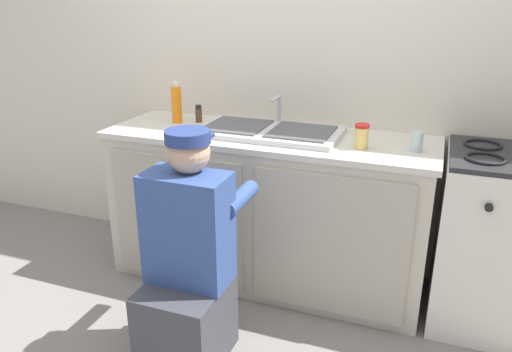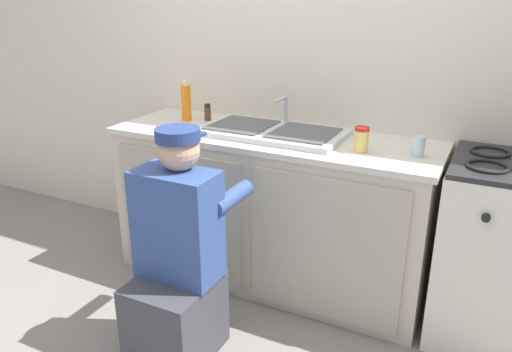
# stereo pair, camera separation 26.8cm
# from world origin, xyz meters

# --- Properties ---
(ground_plane) EXTENTS (12.00, 12.00, 0.00)m
(ground_plane) POSITION_xyz_m (0.00, 0.00, 0.00)
(ground_plane) COLOR gray
(back_wall) EXTENTS (6.00, 0.10, 2.50)m
(back_wall) POSITION_xyz_m (0.00, 0.65, 1.25)
(back_wall) COLOR beige
(back_wall) RESTS_ON ground_plane
(counter_cabinet) EXTENTS (1.82, 0.62, 0.87)m
(counter_cabinet) POSITION_xyz_m (0.00, 0.29, 0.44)
(counter_cabinet) COLOR beige
(counter_cabinet) RESTS_ON ground_plane
(countertop) EXTENTS (1.86, 0.62, 0.03)m
(countertop) POSITION_xyz_m (0.00, 0.30, 0.89)
(countertop) COLOR beige
(countertop) RESTS_ON counter_cabinet
(sink_double_basin) EXTENTS (0.80, 0.44, 0.19)m
(sink_double_basin) POSITION_xyz_m (0.00, 0.30, 0.93)
(sink_double_basin) COLOR silver
(sink_double_basin) RESTS_ON countertop
(stove_range) EXTENTS (0.59, 0.62, 0.94)m
(stove_range) POSITION_xyz_m (1.24, 0.30, 0.46)
(stove_range) COLOR silver
(stove_range) RESTS_ON ground_plane
(plumber_person) EXTENTS (0.42, 0.61, 1.10)m
(plumber_person) POSITION_xyz_m (-0.11, -0.50, 0.46)
(plumber_person) COLOR #3F3F47
(plumber_person) RESTS_ON ground_plane
(spice_bottle_pepper) EXTENTS (0.04, 0.04, 0.10)m
(spice_bottle_pepper) POSITION_xyz_m (-0.49, 0.41, 0.96)
(spice_bottle_pepper) COLOR #513823
(spice_bottle_pepper) RESTS_ON countertop
(water_glass) EXTENTS (0.06, 0.06, 0.10)m
(water_glass) POSITION_xyz_m (0.80, 0.26, 0.96)
(water_glass) COLOR #ADC6CC
(water_glass) RESTS_ON countertop
(condiment_jar) EXTENTS (0.07, 0.07, 0.13)m
(condiment_jar) POSITION_xyz_m (0.53, 0.21, 0.97)
(condiment_jar) COLOR #DBB760
(condiment_jar) RESTS_ON countertop
(soap_bottle_orange) EXTENTS (0.06, 0.06, 0.25)m
(soap_bottle_orange) POSITION_xyz_m (-0.61, 0.36, 1.02)
(soap_bottle_orange) COLOR orange
(soap_bottle_orange) RESTS_ON countertop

